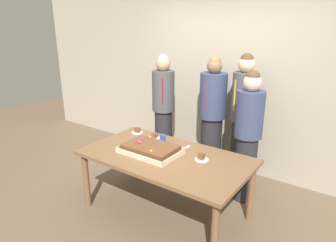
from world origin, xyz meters
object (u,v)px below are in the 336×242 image
(party_table, at_px, (165,161))
(plated_slice_near_right, at_px, (201,158))
(plated_slice_far_left, at_px, (137,131))
(cake_server_utensil, at_px, (185,148))
(sheet_cake, at_px, (150,149))
(plated_slice_near_left, at_px, (154,137))
(drink_cup_nearest, at_px, (163,138))
(person_serving_front, at_px, (248,135))
(person_striped_tie_right, at_px, (163,110))
(person_far_right_suit, at_px, (242,117))
(person_green_shirt_behind, at_px, (212,116))

(party_table, bearing_deg, plated_slice_near_right, 18.22)
(plated_slice_far_left, height_order, cake_server_utensil, plated_slice_far_left)
(sheet_cake, height_order, plated_slice_near_left, sheet_cake)
(party_table, distance_m, plated_slice_near_right, 0.42)
(drink_cup_nearest, relative_size, person_serving_front, 0.06)
(plated_slice_far_left, xyz_separation_m, person_striped_tie_right, (-0.04, 0.65, 0.14))
(plated_slice_far_left, relative_size, person_far_right_suit, 0.08)
(plated_slice_near_left, relative_size, person_far_right_suit, 0.08)
(plated_slice_near_left, bearing_deg, cake_server_utensil, -6.00)
(drink_cup_nearest, bearing_deg, person_striped_tie_right, 125.74)
(party_table, height_order, plated_slice_near_right, plated_slice_near_right)
(person_striped_tie_right, bearing_deg, sheet_cake, -0.03)
(cake_server_utensil, bearing_deg, plated_slice_near_left, 174.00)
(drink_cup_nearest, xyz_separation_m, cake_server_utensil, (0.33, -0.01, -0.05))
(plated_slice_near_left, xyz_separation_m, plated_slice_far_left, (-0.31, 0.03, 0.00))
(person_serving_front, bearing_deg, person_green_shirt_behind, -77.19)
(plated_slice_far_left, xyz_separation_m, drink_cup_nearest, (0.47, -0.07, 0.03))
(plated_slice_near_left, relative_size, person_striped_tie_right, 0.09)
(plated_slice_far_left, bearing_deg, plated_slice_near_right, -11.88)
(plated_slice_near_left, xyz_separation_m, cake_server_utensil, (0.50, -0.05, -0.02))
(party_table, relative_size, person_serving_front, 1.14)
(cake_server_utensil, height_order, person_far_right_suit, person_far_right_suit)
(person_serving_front, distance_m, person_striped_tie_right, 1.41)
(sheet_cake, relative_size, person_green_shirt_behind, 0.38)
(sheet_cake, bearing_deg, plated_slice_near_right, 16.72)
(sheet_cake, distance_m, plated_slice_near_left, 0.45)
(plated_slice_near_right, height_order, plated_slice_far_left, plated_slice_near_right)
(plated_slice_far_left, height_order, person_striped_tie_right, person_striped_tie_right)
(party_table, bearing_deg, plated_slice_near_left, 141.49)
(person_far_right_suit, bearing_deg, plated_slice_near_right, 23.91)
(drink_cup_nearest, relative_size, cake_server_utensil, 0.50)
(sheet_cake, xyz_separation_m, person_striped_tie_right, (-0.59, 1.05, 0.12))
(sheet_cake, xyz_separation_m, person_green_shirt_behind, (0.12, 1.27, 0.10))
(person_serving_front, bearing_deg, sheet_cake, -0.02)
(sheet_cake, relative_size, person_serving_front, 0.40)
(plated_slice_far_left, height_order, person_green_shirt_behind, person_green_shirt_behind)
(party_table, xyz_separation_m, plated_slice_far_left, (-0.73, 0.36, 0.10))
(drink_cup_nearest, height_order, person_striped_tie_right, person_striped_tie_right)
(person_green_shirt_behind, height_order, person_far_right_suit, person_far_right_suit)
(party_table, height_order, person_far_right_suit, person_far_right_suit)
(sheet_cake, relative_size, person_far_right_suit, 0.37)
(drink_cup_nearest, xyz_separation_m, person_green_shirt_behind, (0.19, 0.93, 0.10))
(plated_slice_near_right, xyz_separation_m, cake_server_utensil, (-0.31, 0.15, -0.02))
(plated_slice_far_left, bearing_deg, party_table, -26.41)
(person_serving_front, bearing_deg, cake_server_utensil, -2.27)
(plated_slice_near_right, bearing_deg, person_serving_front, 71.02)
(sheet_cake, height_order, plated_slice_near_right, sheet_cake)
(person_striped_tie_right, bearing_deg, person_green_shirt_behind, 77.27)
(party_table, distance_m, plated_slice_far_left, 0.82)
(person_striped_tie_right, bearing_deg, cake_server_utensil, 20.06)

